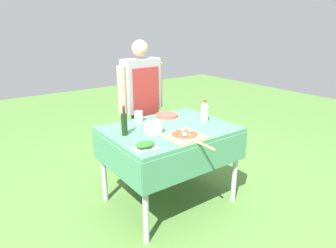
{
  "coord_description": "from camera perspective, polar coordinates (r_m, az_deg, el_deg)",
  "views": [
    {
      "loc": [
        -1.64,
        -2.22,
        1.78
      ],
      "look_at": [
        -0.02,
        0.0,
        0.86
      ],
      "focal_mm": 32.0,
      "sensor_mm": 36.0,
      "label": 1
    }
  ],
  "objects": [
    {
      "name": "mixing_tub",
      "position": [
        2.76,
        -2.82,
        -0.71
      ],
      "size": [
        0.17,
        0.17,
        0.1
      ],
      "primitive_type": "cylinder",
      "color": "silver",
      "rests_on": "prep_table"
    },
    {
      "name": "ground_plane",
      "position": [
        3.28,
        0.23,
        -14.31
      ],
      "size": [
        12.0,
        12.0,
        0.0
      ],
      "primitive_type": "plane",
      "color": "#517F38"
    },
    {
      "name": "herb_container",
      "position": [
        2.44,
        -4.38,
        -4.01
      ],
      "size": [
        0.21,
        0.15,
        0.06
      ],
      "rotation": [
        0.0,
        0.0,
        -0.09
      ],
      "color": "silver",
      "rests_on": "prep_table"
    },
    {
      "name": "person_cook",
      "position": [
        3.52,
        -5.08,
        4.86
      ],
      "size": [
        0.61,
        0.22,
        1.62
      ],
      "rotation": [
        0.0,
        0.0,
        3.2
      ],
      "color": "#333D56",
      "rests_on": "ground"
    },
    {
      "name": "plate_stack",
      "position": [
        3.27,
        -0.22,
        1.66
      ],
      "size": [
        0.25,
        0.25,
        0.02
      ],
      "color": "#DB4C42",
      "rests_on": "prep_table"
    },
    {
      "name": "pizza_on_peel",
      "position": [
        2.67,
        3.38,
        -2.25
      ],
      "size": [
        0.33,
        0.55,
        0.05
      ],
      "rotation": [
        0.0,
        0.0,
        -0.01
      ],
      "color": "tan",
      "rests_on": "prep_table"
    },
    {
      "name": "oil_bottle",
      "position": [
        2.72,
        -8.33,
        0.09
      ],
      "size": [
        0.06,
        0.06,
        0.28
      ],
      "color": "black",
      "rests_on": "prep_table"
    },
    {
      "name": "water_bottle",
      "position": [
        3.1,
        6.95,
        2.39
      ],
      "size": [
        0.08,
        0.08,
        0.23
      ],
      "color": "silver",
      "rests_on": "prep_table"
    },
    {
      "name": "sauce_jar",
      "position": [
        3.1,
        -5.59,
        1.33
      ],
      "size": [
        0.09,
        0.09,
        0.11
      ],
      "color": "silver",
      "rests_on": "prep_table"
    },
    {
      "name": "prep_table",
      "position": [
        2.96,
        0.24,
        -2.56
      ],
      "size": [
        1.22,
        0.94,
        0.82
      ],
      "color": "#478960",
      "rests_on": "ground"
    }
  ]
}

